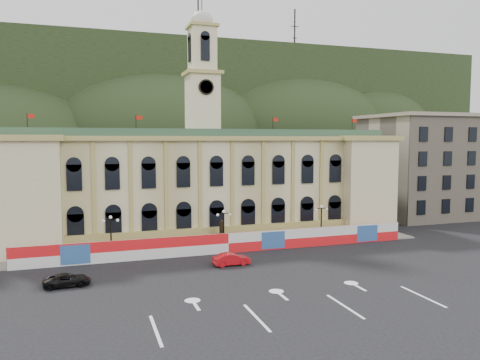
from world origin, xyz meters
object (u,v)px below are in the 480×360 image
object	(u,v)px
statue	(222,239)
black_suv	(67,280)
red_sedan	(231,259)
lamp_center	(224,226)

from	to	relation	value
statue	black_suv	bearing A→B (deg)	-149.93
statue	red_sedan	xyz separation A→B (m)	(-1.31, -8.54, -0.49)
red_sedan	black_suv	xyz separation A→B (m)	(-17.32, -2.25, -0.08)
lamp_center	red_sedan	world-z (taller)	lamp_center
lamp_center	red_sedan	xyz separation A→B (m)	(-1.31, -7.54, -2.38)
statue	lamp_center	size ratio (longest dim) A/B	0.72
statue	red_sedan	size ratio (longest dim) A/B	0.87
statue	red_sedan	distance (m)	8.65
statue	black_suv	size ratio (longest dim) A/B	0.82
lamp_center	red_sedan	bearing A→B (deg)	-99.89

